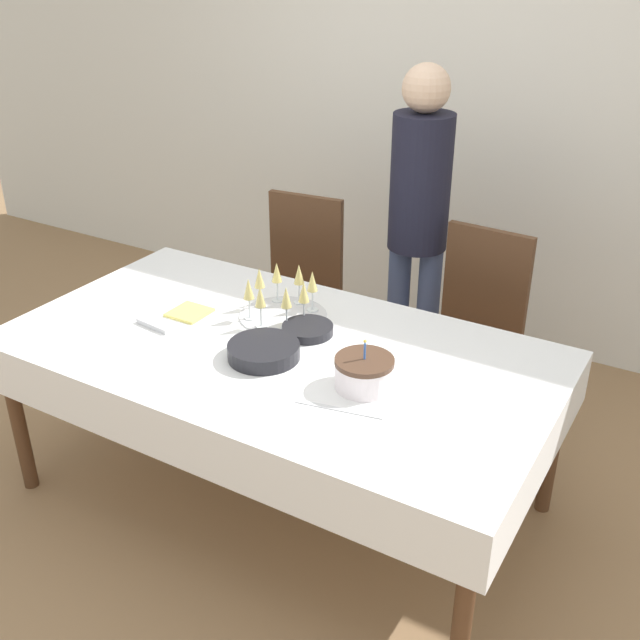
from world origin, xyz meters
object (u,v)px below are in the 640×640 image
birthday_cake (364,373)px  person_standing (419,208)px  plate_stack_main (264,351)px  plate_stack_dessert (308,329)px  dining_chair_far_left (297,283)px  champagne_tray (282,297)px  dining_chair_far_right (472,327)px

birthday_cake → person_standing: size_ratio=0.13×
plate_stack_main → plate_stack_dessert: (0.04, 0.24, -0.01)m
dining_chair_far_left → birthday_cake: (0.89, -0.97, 0.25)m
birthday_cake → champagne_tray: (-0.54, 0.31, 0.03)m
champagne_tray → plate_stack_main: (0.13, -0.32, -0.06)m
dining_chair_far_left → plate_stack_dessert: 0.92m
plate_stack_main → plate_stack_dessert: bearing=80.8°
dining_chair_far_right → champagne_tray: size_ratio=2.71×
dining_chair_far_right → plate_stack_dessert: 0.87m
champagne_tray → plate_stack_dessert: size_ratio=1.78×
champagne_tray → plate_stack_dessert: (0.17, -0.08, -0.07)m
birthday_cake → plate_stack_main: bearing=-178.6°
champagne_tray → person_standing: bearing=75.0°
plate_stack_main → person_standing: (0.09, 1.15, 0.23)m
person_standing → champagne_tray: bearing=-105.0°
champagne_tray → person_standing: 0.88m
dining_chair_far_right → birthday_cake: bearing=-93.0°
dining_chair_far_left → dining_chair_far_right: (0.94, 0.00, 0.00)m
dining_chair_far_right → plate_stack_dessert: (-0.42, -0.74, 0.21)m
champagne_tray → person_standing: size_ratio=0.22×
dining_chair_far_left → champagne_tray: 0.79m
champagne_tray → person_standing: person_standing is taller
dining_chair_far_right → plate_stack_main: (-0.46, -0.98, 0.22)m
dining_chair_far_left → person_standing: (0.57, 0.17, 0.45)m
dining_chair_far_left → birthday_cake: 1.34m
dining_chair_far_right → birthday_cake: 1.00m
dining_chair_far_right → person_standing: (-0.37, 0.17, 0.45)m
champagne_tray → dining_chair_far_left: bearing=117.8°
dining_chair_far_left → dining_chair_far_right: size_ratio=1.00×
champagne_tray → plate_stack_main: bearing=-67.8°
birthday_cake → champagne_tray: bearing=149.9°
birthday_cake → person_standing: (-0.32, 1.14, 0.20)m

